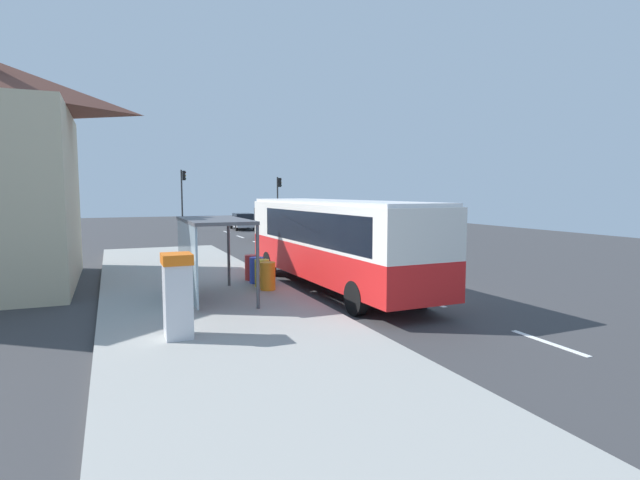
{
  "coord_description": "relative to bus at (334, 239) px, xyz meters",
  "views": [
    {
      "loc": [
        -9.06,
        -14.44,
        3.51
      ],
      "look_at": [
        -1.0,
        4.82,
        1.5
      ],
      "focal_mm": 28.12,
      "sensor_mm": 36.0,
      "label": 1
    }
  ],
  "objects": [
    {
      "name": "sidewalk_platform",
      "position": [
        -4.69,
        0.16,
        -1.75
      ],
      "size": [
        6.2,
        30.0,
        0.18
      ],
      "primitive_type": "cube",
      "color": "#999993",
      "rests_on": "ground"
    },
    {
      "name": "lane_stripe_seg_4",
      "position": [
        1.96,
        12.16,
        -1.84
      ],
      "size": [
        0.16,
        2.2,
        0.01
      ],
      "primitive_type": "cube",
      "color": "silver",
      "rests_on": "ground"
    },
    {
      "name": "lane_stripe_seg_5",
      "position": [
        1.96,
        17.16,
        -1.84
      ],
      "size": [
        0.16,
        2.2,
        0.01
      ],
      "primitive_type": "cube",
      "color": "silver",
      "rests_on": "ground"
    },
    {
      "name": "white_van",
      "position": [
        3.91,
        18.48,
        -0.5
      ],
      "size": [
        2.24,
        5.29,
        2.3
      ],
      "color": "black",
      "rests_on": "ground"
    },
    {
      "name": "recycling_bin_yellow",
      "position": [
        -2.49,
        0.64,
        -1.19
      ],
      "size": [
        0.52,
        0.52,
        0.95
      ],
      "primitive_type": "cylinder",
      "color": "yellow",
      "rests_on": "sidewalk_platform"
    },
    {
      "name": "sedan_near",
      "position": [
        4.01,
        29.62,
        -1.05
      ],
      "size": [
        2.04,
        4.49,
        1.52
      ],
      "color": "#B7B7BC",
      "rests_on": "ground"
    },
    {
      "name": "traffic_light_near_side",
      "position": [
        7.21,
        28.58,
        1.41
      ],
      "size": [
        0.49,
        0.28,
        4.89
      ],
      "color": "#2D2D2D",
      "rests_on": "ground"
    },
    {
      "name": "recycling_bin_blue",
      "position": [
        -2.49,
        1.34,
        -1.19
      ],
      "size": [
        0.52,
        0.52,
        0.95
      ],
      "primitive_type": "cylinder",
      "color": "blue",
      "rests_on": "sidewalk_platform"
    },
    {
      "name": "ground_plane",
      "position": [
        1.71,
        12.16,
        -1.86
      ],
      "size": [
        56.0,
        92.0,
        0.04
      ],
      "primitive_type": "cube",
      "color": "#38383A"
    },
    {
      "name": "recycling_bin_red",
      "position": [
        -2.49,
        2.04,
        -1.19
      ],
      "size": [
        0.52,
        0.52,
        0.95
      ],
      "primitive_type": "cylinder",
      "color": "red",
      "rests_on": "sidewalk_platform"
    },
    {
      "name": "lane_stripe_seg_6",
      "position": [
        1.96,
        22.16,
        -1.84
      ],
      "size": [
        0.16,
        2.2,
        0.01
      ],
      "primitive_type": "cube",
      "color": "silver",
      "rests_on": "ground"
    },
    {
      "name": "bus",
      "position": [
        0.0,
        0.0,
        0.0
      ],
      "size": [
        2.86,
        11.08,
        3.21
      ],
      "color": "red",
      "rests_on": "ground"
    },
    {
      "name": "lane_stripe_seg_0",
      "position": [
        1.96,
        -7.84,
        -1.84
      ],
      "size": [
        0.16,
        2.2,
        0.01
      ],
      "primitive_type": "cube",
      "color": "silver",
      "rests_on": "ground"
    },
    {
      "name": "lane_stripe_seg_3",
      "position": [
        1.96,
        7.16,
        -1.84
      ],
      "size": [
        0.16,
        2.2,
        0.01
      ],
      "primitive_type": "cube",
      "color": "silver",
      "rests_on": "ground"
    },
    {
      "name": "bus_shelter",
      "position": [
        -4.7,
        -0.68,
        0.25
      ],
      "size": [
        1.8,
        4.0,
        2.5
      ],
      "color": "#4C4C51",
      "rests_on": "sidewalk_platform"
    },
    {
      "name": "ticket_machine",
      "position": [
        -6.0,
        -4.66,
        -0.67
      ],
      "size": [
        0.66,
        0.76,
        1.94
      ],
      "color": "silver",
      "rests_on": "sidewalk_platform"
    },
    {
      "name": "lane_stripe_seg_7",
      "position": [
        1.96,
        27.16,
        -1.84
      ],
      "size": [
        0.16,
        2.2,
        0.01
      ],
      "primitive_type": "cube",
      "color": "silver",
      "rests_on": "ground"
    },
    {
      "name": "recycling_bin_orange",
      "position": [
        -2.49,
        -0.06,
        -1.19
      ],
      "size": [
        0.52,
        0.52,
        0.95
      ],
      "primitive_type": "cylinder",
      "color": "orange",
      "rests_on": "sidewalk_platform"
    },
    {
      "name": "lane_stripe_seg_2",
      "position": [
        1.96,
        2.16,
        -1.84
      ],
      "size": [
        0.16,
        2.2,
        0.01
      ],
      "primitive_type": "cube",
      "color": "silver",
      "rests_on": "ground"
    },
    {
      "name": "traffic_light_far_side",
      "position": [
        -1.39,
        29.38,
        1.75
      ],
      "size": [
        0.49,
        0.28,
        5.45
      ],
      "color": "#2D2D2D",
      "rests_on": "ground"
    },
    {
      "name": "lane_stripe_seg_1",
      "position": [
        1.96,
        -2.84,
        -1.84
      ],
      "size": [
        0.16,
        2.2,
        0.01
      ],
      "primitive_type": "cube",
      "color": "silver",
      "rests_on": "ground"
    }
  ]
}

